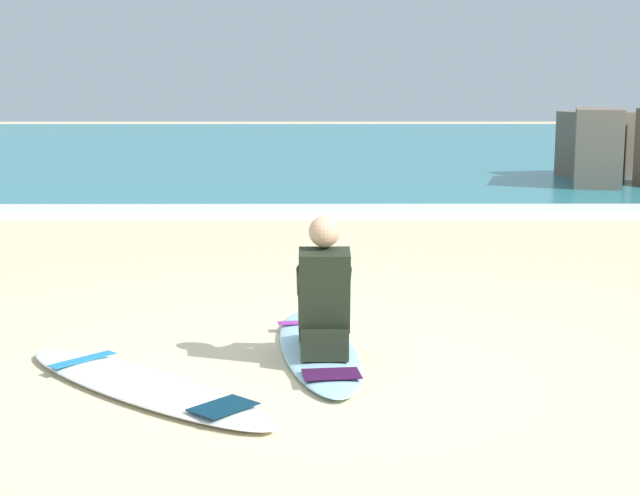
# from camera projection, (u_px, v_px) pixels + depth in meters

# --- Properties ---
(ground_plane) EXTENTS (80.00, 80.00, 0.00)m
(ground_plane) POSITION_uv_depth(u_px,v_px,m) (325.00, 375.00, 6.24)
(ground_plane) COLOR beige
(sea) EXTENTS (80.00, 28.00, 0.10)m
(sea) POSITION_uv_depth(u_px,v_px,m) (316.00, 147.00, 27.15)
(sea) COLOR teal
(sea) RESTS_ON ground
(breaking_foam) EXTENTS (80.00, 0.90, 0.11)m
(breaking_foam) POSITION_uv_depth(u_px,v_px,m) (319.00, 212.00, 13.65)
(breaking_foam) COLOR white
(breaking_foam) RESTS_ON ground
(surfboard_main) EXTENTS (0.77, 2.24, 0.08)m
(surfboard_main) POSITION_uv_depth(u_px,v_px,m) (318.00, 349.00, 6.71)
(surfboard_main) COLOR #9ED1E5
(surfboard_main) RESTS_ON ground
(surfer_seated) EXTENTS (0.37, 0.70, 0.95)m
(surfer_seated) POSITION_uv_depth(u_px,v_px,m) (324.00, 300.00, 6.44)
(surfer_seated) COLOR black
(surfer_seated) RESTS_ON surfboard_main
(surfboard_spare_near) EXTENTS (2.06, 1.95, 0.08)m
(surfboard_spare_near) POSITION_uv_depth(u_px,v_px,m) (143.00, 386.00, 5.90)
(surfboard_spare_near) COLOR white
(surfboard_spare_near) RESTS_ON ground
(rock_outcrop_distant) EXTENTS (3.22, 3.12, 1.45)m
(rock_outcrop_distant) POSITION_uv_depth(u_px,v_px,m) (637.00, 152.00, 17.10)
(rock_outcrop_distant) COLOR brown
(rock_outcrop_distant) RESTS_ON ground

